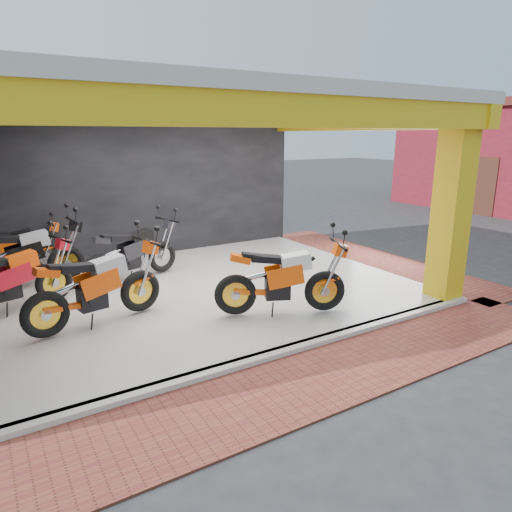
# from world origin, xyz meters

# --- Properties ---
(ground) EXTENTS (80.00, 80.00, 0.00)m
(ground) POSITION_xyz_m (0.00, 0.00, 0.00)
(ground) COLOR #2D2D30
(ground) RESTS_ON ground
(showroom_floor) EXTENTS (8.00, 6.00, 0.10)m
(showroom_floor) POSITION_xyz_m (0.00, 2.00, 0.05)
(showroom_floor) COLOR silver
(showroom_floor) RESTS_ON ground
(showroom_ceiling) EXTENTS (8.40, 6.40, 0.20)m
(showroom_ceiling) POSITION_xyz_m (0.00, 2.00, 3.60)
(showroom_ceiling) COLOR beige
(showroom_ceiling) RESTS_ON corner_column
(back_wall) EXTENTS (8.20, 0.20, 3.50)m
(back_wall) POSITION_xyz_m (0.00, 5.10, 1.75)
(back_wall) COLOR black
(back_wall) RESTS_ON ground
(corner_column) EXTENTS (0.50, 0.50, 3.50)m
(corner_column) POSITION_xyz_m (3.75, -0.75, 1.75)
(corner_column) COLOR gold
(corner_column) RESTS_ON ground
(header_beam_front) EXTENTS (8.40, 0.30, 0.40)m
(header_beam_front) POSITION_xyz_m (0.00, -1.00, 3.30)
(header_beam_front) COLOR gold
(header_beam_front) RESTS_ON corner_column
(header_beam_right) EXTENTS (0.30, 6.40, 0.40)m
(header_beam_right) POSITION_xyz_m (4.00, 2.00, 3.30)
(header_beam_right) COLOR gold
(header_beam_right) RESTS_ON corner_column
(floor_kerb) EXTENTS (8.00, 0.20, 0.10)m
(floor_kerb) POSITION_xyz_m (0.00, -1.02, 0.05)
(floor_kerb) COLOR silver
(floor_kerb) RESTS_ON ground
(paver_front) EXTENTS (9.00, 1.40, 0.03)m
(paver_front) POSITION_xyz_m (0.00, -1.80, 0.01)
(paver_front) COLOR brown
(paver_front) RESTS_ON ground
(paver_right) EXTENTS (1.40, 7.00, 0.03)m
(paver_right) POSITION_xyz_m (4.80, 2.00, 0.01)
(paver_right) COLOR brown
(paver_right) RESTS_ON ground
(moto_hero) EXTENTS (2.47, 1.74, 1.42)m
(moto_hero) POSITION_xyz_m (1.32, -0.23, 0.81)
(moto_hero) COLOR #FF550A
(moto_hero) RESTS_ON showroom_floor
(moto_row_a) EXTENTS (2.49, 1.32, 1.45)m
(moto_row_a) POSITION_xyz_m (-1.34, 1.36, 0.82)
(moto_row_a) COLOR #E44809
(moto_row_a) RESTS_ON showroom_floor
(moto_row_b) EXTENTS (2.39, 1.40, 1.38)m
(moto_row_b) POSITION_xyz_m (-0.22, 3.35, 0.79)
(moto_row_b) COLOR black
(moto_row_b) RESTS_ON showroom_floor
(moto_row_c) EXTENTS (2.36, 1.40, 1.36)m
(moto_row_c) POSITION_xyz_m (-2.49, 2.66, 0.78)
(moto_row_c) COLOR red
(moto_row_c) RESTS_ON showroom_floor
(moto_row_d) EXTENTS (2.14, 0.91, 1.28)m
(moto_row_d) POSITION_xyz_m (-2.33, 4.84, 0.74)
(moto_row_d) COLOR #F0500A
(moto_row_d) RESTS_ON showroom_floor
(moto_row_e) EXTENTS (2.50, 1.08, 1.49)m
(moto_row_e) POSITION_xyz_m (-2.09, 3.81, 0.84)
(moto_row_e) COLOR black
(moto_row_e) RESTS_ON showroom_floor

